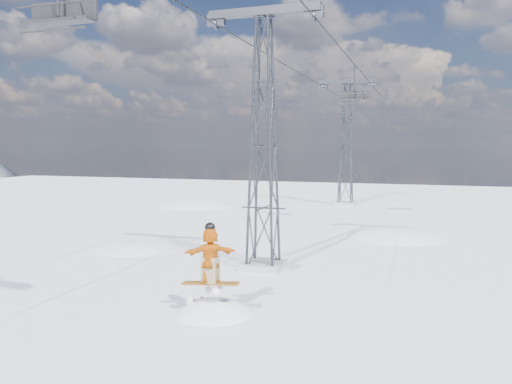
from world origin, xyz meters
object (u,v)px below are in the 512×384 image
snowboarder_jump (215,360)px  lift_tower_far (346,146)px  lift_chair_near (60,14)px  lift_tower_near (263,147)px

snowboarder_jump → lift_tower_far: bearing=90.5°
lift_tower_far → lift_chair_near: bearing=-93.6°
lift_tower_far → snowboarder_jump: size_ratio=1.63×
lift_chair_near → snowboarder_jump: bearing=58.4°
lift_tower_far → snowboarder_jump: 31.97m
lift_chair_near → lift_tower_near: bearing=77.8°
lift_tower_near → lift_tower_far: bearing=90.0°
lift_chair_near → lift_tower_far: bearing=86.4°
lift_tower_near → lift_chair_near: bearing=-102.2°
snowboarder_jump → lift_chair_near: (-2.47, -4.00, 10.47)m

